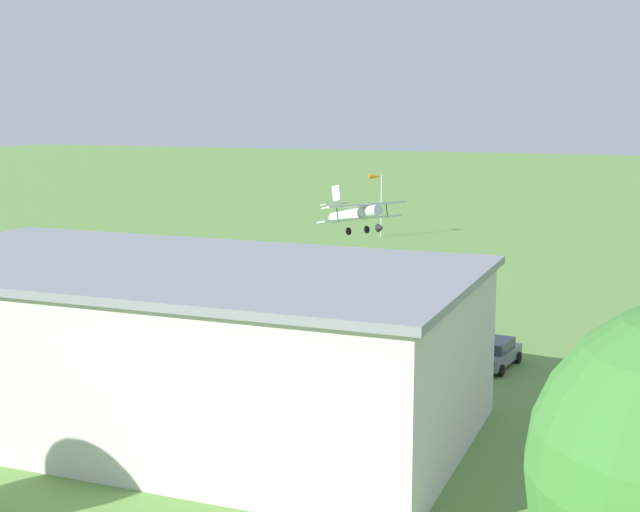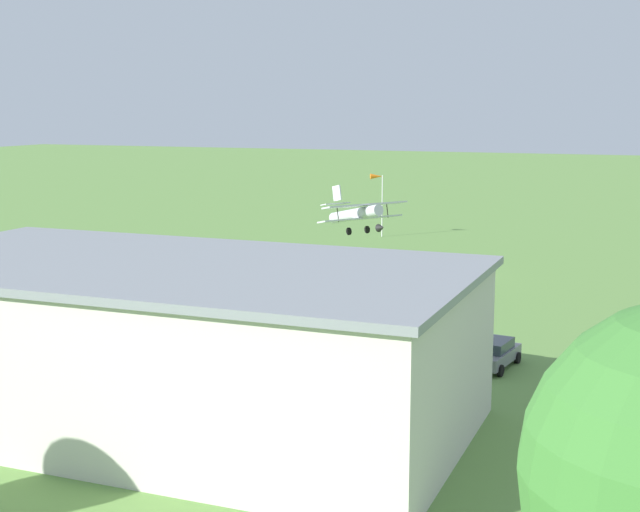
{
  "view_description": "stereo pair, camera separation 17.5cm",
  "coord_description": "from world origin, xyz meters",
  "views": [
    {
      "loc": [
        -16.37,
        73.61,
        14.15
      ],
      "look_at": [
        6.51,
        14.58,
        3.53
      ],
      "focal_mm": 50.57,
      "sensor_mm": 36.0,
      "label": 1
    },
    {
      "loc": [
        -16.53,
        73.55,
        14.15
      ],
      "look_at": [
        6.51,
        14.58,
        3.53
      ],
      "focal_mm": 50.57,
      "sensor_mm": 36.0,
      "label": 2
    }
  ],
  "objects": [
    {
      "name": "biplane",
      "position": [
        7.94,
        2.24,
        5.13
      ],
      "size": [
        7.49,
        7.59,
        3.97
      ],
      "color": "silver"
    },
    {
      "name": "windsock",
      "position": [
        13.13,
        -19.43,
        6.0
      ],
      "size": [
        1.48,
        1.13,
        6.85
      ],
      "color": "silver",
      "rests_on": "ground_plane"
    },
    {
      "name": "person_at_fence_line",
      "position": [
        -0.88,
        23.49,
        0.81
      ],
      "size": [
        0.49,
        0.49,
        1.62
      ],
      "color": "navy",
      "rests_on": "ground_plane"
    },
    {
      "name": "car_green",
      "position": [
        16.83,
        26.12,
        0.87
      ],
      "size": [
        1.94,
        4.44,
        1.69
      ],
      "color": "#1E6B38",
      "rests_on": "ground_plane"
    },
    {
      "name": "car_grey",
      "position": [
        -8.12,
        25.85,
        0.81
      ],
      "size": [
        2.41,
        4.4,
        1.55
      ],
      "color": "slate",
      "rests_on": "ground_plane"
    },
    {
      "name": "hangar",
      "position": [
        4.0,
        39.69,
        3.67
      ],
      "size": [
        27.16,
        14.68,
        7.33
      ],
      "color": "beige",
      "rests_on": "ground_plane"
    },
    {
      "name": "person_crossing_taxiway",
      "position": [
        18.15,
        21.78,
        0.88
      ],
      "size": [
        0.53,
        0.53,
        1.75
      ],
      "color": "#3F3F47",
      "rests_on": "ground_plane"
    },
    {
      "name": "ground_plane",
      "position": [
        0.0,
        0.0,
        0.0
      ],
      "size": [
        400.0,
        400.0,
        0.0
      ],
      "primitive_type": "plane",
      "color": "#608C42"
    }
  ]
}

